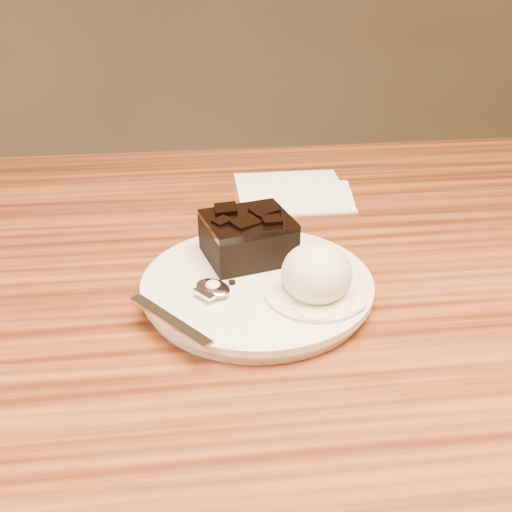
{
  "coord_description": "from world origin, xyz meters",
  "views": [
    {
      "loc": [
        -0.05,
        -0.56,
        1.09
      ],
      "look_at": [
        0.01,
        -0.03,
        0.79
      ],
      "focal_mm": 44.33,
      "sensor_mm": 36.0,
      "label": 1
    }
  ],
  "objects": [
    {
      "name": "spoon",
      "position": [
        -0.04,
        -0.06,
        0.77
      ],
      "size": [
        0.12,
        0.14,
        0.01
      ],
      "primitive_type": null,
      "rotation": [
        0.0,
        0.0,
        0.67
      ],
      "color": "silver",
      "rests_on": "plate"
    },
    {
      "name": "crumb_b",
      "position": [
        -0.03,
        -0.06,
        0.77
      ],
      "size": [
        0.01,
        0.01,
        0.0
      ],
      "primitive_type": "cube",
      "rotation": [
        0.0,
        0.0,
        1.08
      ],
      "color": "black",
      "rests_on": "plate"
    },
    {
      "name": "napkin",
      "position": [
        0.09,
        0.21,
        0.75
      ],
      "size": [
        0.15,
        0.15,
        0.01
      ],
      "primitive_type": "cube",
      "rotation": [
        0.0,
        0.0,
        -0.0
      ],
      "color": "white",
      "rests_on": "dining_table"
    },
    {
      "name": "plate",
      "position": [
        0.01,
        -0.04,
        0.76
      ],
      "size": [
        0.23,
        0.23,
        0.02
      ],
      "primitive_type": "cylinder",
      "color": "white",
      "rests_on": "dining_table"
    },
    {
      "name": "crumb_a",
      "position": [
        -0.02,
        -0.04,
        0.77
      ],
      "size": [
        0.01,
        0.01,
        0.0
      ],
      "primitive_type": "cube",
      "rotation": [
        0.0,
        0.0,
        0.12
      ],
      "color": "black",
      "rests_on": "plate"
    },
    {
      "name": "ice_cream_scoop",
      "position": [
        0.06,
        -0.07,
        0.79
      ],
      "size": [
        0.07,
        0.07,
        0.05
      ],
      "primitive_type": "ellipsoid",
      "color": "white",
      "rests_on": "plate"
    },
    {
      "name": "brownie",
      "position": [
        0.0,
        0.01,
        0.79
      ],
      "size": [
        0.1,
        0.09,
        0.04
      ],
      "primitive_type": "cube",
      "rotation": [
        0.0,
        0.0,
        0.25
      ],
      "color": "black",
      "rests_on": "plate"
    },
    {
      "name": "melt_puddle",
      "position": [
        0.06,
        -0.07,
        0.77
      ],
      "size": [
        0.1,
        0.1,
        0.0
      ],
      "primitive_type": "cylinder",
      "color": "white",
      "rests_on": "plate"
    }
  ]
}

